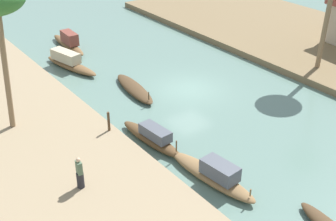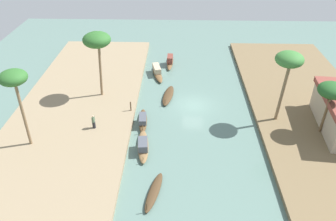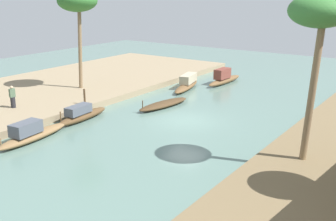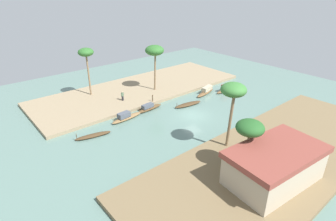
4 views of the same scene
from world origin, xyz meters
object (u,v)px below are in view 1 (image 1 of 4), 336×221
at_px(sampan_with_red_awning, 69,62).
at_px(person_on_near_bank, 80,175).
at_px(sampan_foreground, 134,89).
at_px(mooring_post, 109,121).
at_px(sampan_near_left_bank, 69,42).
at_px(sampan_with_tall_canopy, 214,174).
at_px(sampan_upstream_small, 152,137).

distance_m(sampan_with_red_awning, person_on_near_bank, 14.52).
relative_size(sampan_with_red_awning, person_on_near_bank, 3.42).
distance_m(sampan_foreground, mooring_post, 5.72).
bearing_deg(sampan_foreground, person_on_near_bank, -37.22).
xyz_separation_m(sampan_foreground, sampan_near_left_bank, (-9.54, -0.01, 0.29)).
bearing_deg(sampan_foreground, sampan_with_tall_canopy, -3.75).
bearing_deg(sampan_with_red_awning, person_on_near_bank, -36.89).
relative_size(sampan_with_red_awning, sampan_with_tall_canopy, 1.01).
xyz_separation_m(sampan_foreground, person_on_near_bank, (7.38, -7.48, 0.93)).
distance_m(sampan_near_left_bank, mooring_post, 14.08).
relative_size(sampan_foreground, sampan_near_left_bank, 0.92).
bearing_deg(sampan_with_red_awning, sampan_near_left_bank, 141.54).
height_order(sampan_with_red_awning, sampan_near_left_bank, sampan_near_left_bank).
bearing_deg(sampan_upstream_small, person_on_near_bank, -76.03).
height_order(sampan_near_left_bank, sampan_upstream_small, sampan_near_left_bank).
bearing_deg(sampan_with_red_awning, sampan_upstream_small, -17.67).
bearing_deg(sampan_with_tall_canopy, sampan_upstream_small, 179.99).
bearing_deg(sampan_upstream_small, sampan_foreground, 151.43).
bearing_deg(sampan_foreground, sampan_near_left_bank, -171.78).
xyz_separation_m(sampan_near_left_bank, person_on_near_bank, (16.91, -7.48, 0.63)).
xyz_separation_m(sampan_with_tall_canopy, person_on_near_bank, (-2.72, -5.35, 0.72)).
bearing_deg(sampan_with_tall_canopy, person_on_near_bank, -122.71).
relative_size(sampan_near_left_bank, person_on_near_bank, 3.52).
relative_size(sampan_with_tall_canopy, mooring_post, 4.75).
bearing_deg(sampan_near_left_bank, sampan_with_tall_canopy, -4.09).
bearing_deg(mooring_post, sampan_with_red_awning, 166.40).
height_order(sampan_foreground, mooring_post, mooring_post).
relative_size(sampan_with_tall_canopy, sampan_near_left_bank, 0.96).
height_order(sampan_with_tall_canopy, person_on_near_bank, person_on_near_bank).
bearing_deg(sampan_near_left_bank, sampan_foreground, 2.13).
bearing_deg(sampan_upstream_small, sampan_near_left_bank, 166.02).
height_order(person_on_near_bank, mooring_post, person_on_near_bank).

